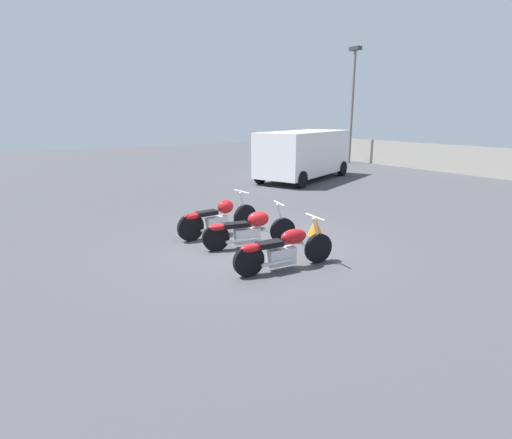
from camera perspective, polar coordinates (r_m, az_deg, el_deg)
ground_plane at (r=8.87m, az=-0.22°, el=-4.10°), size 60.00×60.00×0.00m
light_pole_left at (r=25.22m, az=13.65°, el=16.86°), size 0.70×0.35×6.65m
motorcycle_slot_0 at (r=9.73m, az=-5.50°, el=0.21°), size 0.63×2.23×1.02m
motorcycle_slot_1 at (r=8.82m, az=-1.06°, el=-1.39°), size 0.77×2.13×0.96m
motorcycle_slot_2 at (r=7.56m, az=3.88°, el=-4.29°), size 0.61×2.14×0.97m
parked_van at (r=18.36m, az=6.91°, el=9.42°), size 3.88×5.74×2.16m
traffic_cone_near at (r=9.88m, az=8.44°, el=-0.94°), size 0.36×0.36×0.44m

